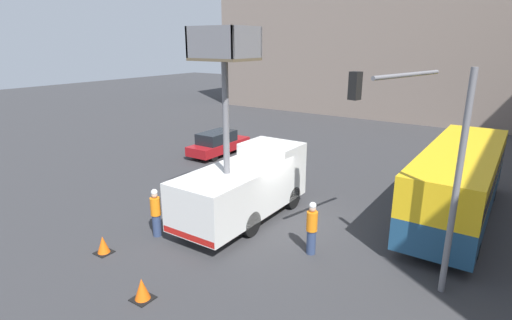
{
  "coord_description": "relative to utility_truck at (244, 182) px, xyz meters",
  "views": [
    {
      "loc": [
        7.96,
        -13.06,
        7.13
      ],
      "look_at": [
        -1.1,
        0.22,
        2.36
      ],
      "focal_mm": 28.0,
      "sensor_mm": 36.0,
      "label": 1
    }
  ],
  "objects": [
    {
      "name": "ground_plane",
      "position": [
        1.1,
        0.64,
        -1.61
      ],
      "size": [
        120.0,
        120.0,
        0.0
      ],
      "primitive_type": "plane",
      "color": "#333335"
    },
    {
      "name": "building_backdrop_far",
      "position": [
        1.1,
        29.65,
        6.6
      ],
      "size": [
        44.0,
        10.0,
        16.42
      ],
      "color": "gray",
      "rests_on": "ground_plane"
    },
    {
      "name": "city_bus",
      "position": [
        7.24,
        4.99,
        0.17
      ],
      "size": [
        2.58,
        10.01,
        3.03
      ],
      "rotation": [
        0.0,
        0.0,
        1.43
      ],
      "color": "navy",
      "rests_on": "ground_plane"
    },
    {
      "name": "road_worker_near_truck",
      "position": [
        -1.86,
        -3.12,
        -0.66
      ],
      "size": [
        0.38,
        0.38,
        1.9
      ],
      "rotation": [
        0.0,
        0.0,
        6.14
      ],
      "color": "navy",
      "rests_on": "ground_plane"
    },
    {
      "name": "traffic_light_pole",
      "position": [
        6.62,
        -0.48,
        2.79
      ],
      "size": [
        3.72,
        3.47,
        6.52
      ],
      "color": "slate",
      "rests_on": "ground_plane"
    },
    {
      "name": "utility_truck",
      "position": [
        0.0,
        0.0,
        0.0
      ],
      "size": [
        2.46,
        6.46,
        7.65
      ],
      "color": "silver",
      "rests_on": "ground_plane"
    },
    {
      "name": "parked_car_curbside",
      "position": [
        -7.23,
        7.08,
        -0.84
      ],
      "size": [
        1.7,
        4.6,
        1.55
      ],
      "color": "maroon",
      "rests_on": "ground_plane"
    },
    {
      "name": "traffic_cone_near_truck",
      "position": [
        -2.42,
        -5.09,
        -1.31
      ],
      "size": [
        0.56,
        0.56,
        0.64
      ],
      "color": "black",
      "rests_on": "ground_plane"
    },
    {
      "name": "traffic_cone_mid_road",
      "position": [
        0.79,
        -6.09,
        -1.3
      ],
      "size": [
        0.59,
        0.59,
        0.67
      ],
      "color": "black",
      "rests_on": "ground_plane"
    },
    {
      "name": "road_worker_directing",
      "position": [
        3.6,
        -1.01,
        -0.63
      ],
      "size": [
        0.38,
        0.38,
        1.93
      ],
      "rotation": [
        0.0,
        0.0,
        2.62
      ],
      "color": "navy",
      "rests_on": "ground_plane"
    }
  ]
}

